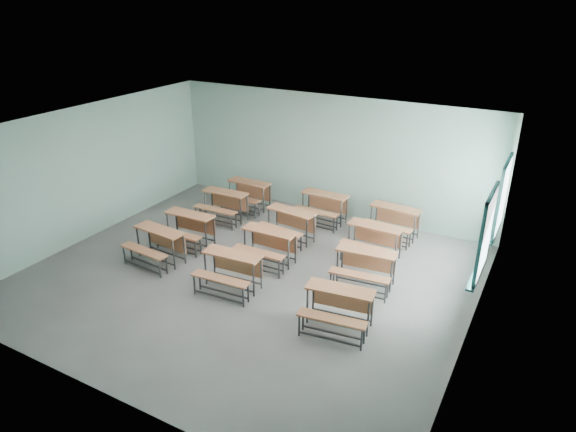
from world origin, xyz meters
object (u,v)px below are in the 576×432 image
at_px(desk_unit_r0c1, 230,267).
at_px(desk_unit_r2c2, 373,237).
at_px(desk_unit_r1c0, 188,225).
at_px(desk_unit_r3c1, 323,204).
at_px(desk_unit_r1c1, 267,242).
at_px(desk_unit_r3c2, 393,218).
at_px(desk_unit_r0c0, 157,241).
at_px(desk_unit_r2c0, 223,202).
at_px(desk_unit_r3c0, 247,191).
at_px(desk_unit_r0c2, 338,304).
at_px(desk_unit_r2c1, 289,221).
at_px(desk_unit_r1c2, 365,264).

xyz_separation_m(desk_unit_r0c1, desk_unit_r2c2, (2.06, 2.65, 0.00)).
relative_size(desk_unit_r1c0, desk_unit_r3c1, 0.99).
distance_m(desk_unit_r1c1, desk_unit_r3c2, 3.30).
bearing_deg(desk_unit_r1c0, desk_unit_r0c0, -94.31).
distance_m(desk_unit_r0c1, desk_unit_r3c1, 3.90).
xyz_separation_m(desk_unit_r0c0, desk_unit_r2c0, (-0.04, 2.60, 0.00)).
bearing_deg(desk_unit_r0c0, desk_unit_r3c1, 63.30).
distance_m(desk_unit_r3c0, desk_unit_r3c1, 2.22).
bearing_deg(desk_unit_r0c2, desk_unit_r1c1, 140.68).
distance_m(desk_unit_r0c0, desk_unit_r0c2, 4.54).
distance_m(desk_unit_r2c0, desk_unit_r3c2, 4.40).
bearing_deg(desk_unit_r1c1, desk_unit_r1c0, -176.84).
distance_m(desk_unit_r0c1, desk_unit_r2c2, 3.36).
bearing_deg(desk_unit_r3c0, desk_unit_r1c1, -47.94).
bearing_deg(desk_unit_r2c2, desk_unit_r2c1, -174.59).
xyz_separation_m(desk_unit_r1c2, desk_unit_r3c2, (-0.20, 2.47, 0.00)).
bearing_deg(desk_unit_r1c2, desk_unit_r3c2, 89.03).
relative_size(desk_unit_r2c1, desk_unit_r3c2, 1.02).
xyz_separation_m(desk_unit_r1c0, desk_unit_r3c2, (4.16, 2.73, 0.00)).
bearing_deg(desk_unit_r3c1, desk_unit_r0c1, -91.31).
height_order(desk_unit_r0c2, desk_unit_r1c0, same).
relative_size(desk_unit_r1c1, desk_unit_r3c0, 0.99).
xyz_separation_m(desk_unit_r1c2, desk_unit_r3c1, (-2.10, 2.47, 0.00)).
height_order(desk_unit_r1c0, desk_unit_r3c0, same).
relative_size(desk_unit_r2c0, desk_unit_r2c2, 1.00).
xyz_separation_m(desk_unit_r2c2, desk_unit_r3c1, (-1.83, 1.24, 0.00)).
bearing_deg(desk_unit_r0c2, desk_unit_r3c0, 131.56).
bearing_deg(desk_unit_r2c0, desk_unit_r3c1, 24.37).
bearing_deg(desk_unit_r1c2, desk_unit_r2c1, 149.71).
bearing_deg(desk_unit_r3c0, desk_unit_r2c2, -13.38).
bearing_deg(desk_unit_r3c0, desk_unit_r0c1, -60.61).
height_order(desk_unit_r1c0, desk_unit_r2c0, same).
height_order(desk_unit_r0c1, desk_unit_r1c2, same).
bearing_deg(desk_unit_r0c1, desk_unit_r1c2, 27.68).
bearing_deg(desk_unit_r1c1, desk_unit_r2c0, 146.33).
height_order(desk_unit_r0c0, desk_unit_r2c2, same).
distance_m(desk_unit_r1c1, desk_unit_r2c0, 2.66).
bearing_deg(desk_unit_r1c0, desk_unit_r2c1, 32.21).
height_order(desk_unit_r0c1, desk_unit_r2c2, same).
bearing_deg(desk_unit_r1c2, desk_unit_r0c1, -154.24).
bearing_deg(desk_unit_r2c1, desk_unit_r1c0, -139.55).
distance_m(desk_unit_r1c1, desk_unit_r3c1, 2.59).
bearing_deg(desk_unit_r2c1, desk_unit_r0c1, -82.53).
xyz_separation_m(desk_unit_r0c2, desk_unit_r2c2, (-0.38, 2.83, 0.00)).
relative_size(desk_unit_r0c2, desk_unit_r1c0, 1.06).
bearing_deg(desk_unit_r2c2, desk_unit_r0c2, -80.98).
height_order(desk_unit_r1c0, desk_unit_r2c2, same).
relative_size(desk_unit_r1c0, desk_unit_r1c1, 1.01).
bearing_deg(desk_unit_r3c2, desk_unit_r2c1, -142.69).
bearing_deg(desk_unit_r2c1, desk_unit_r3c1, 86.36).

